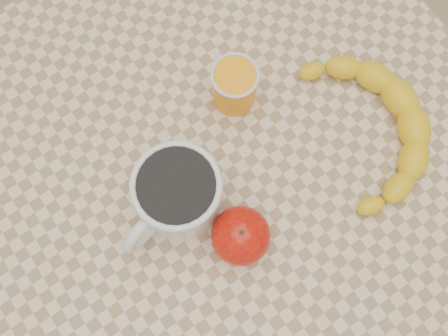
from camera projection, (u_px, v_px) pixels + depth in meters
ground at (224, 235)px, 1.42m from camera, size 3.00×3.00×0.00m
table at (224, 185)px, 0.77m from camera, size 0.80×0.80×0.75m
coffee_mug at (177, 194)px, 0.63m from camera, size 0.17×0.14×0.10m
orange_juice_glass at (234, 86)px, 0.68m from camera, size 0.07×0.07×0.08m
apple at (241, 236)px, 0.63m from camera, size 0.08×0.08×0.07m
banana at (371, 130)px, 0.68m from camera, size 0.40×0.42×0.04m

